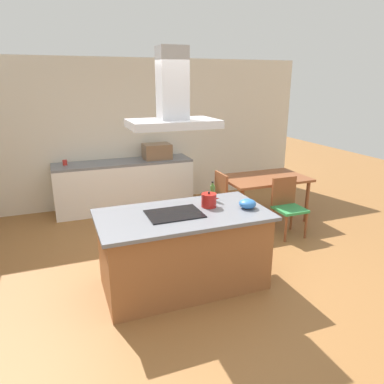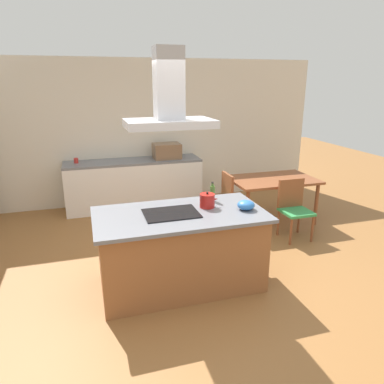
{
  "view_description": "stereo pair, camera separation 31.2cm",
  "coord_description": "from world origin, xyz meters",
  "px_view_note": "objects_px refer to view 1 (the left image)",
  "views": [
    {
      "loc": [
        -1.25,
        -3.53,
        2.32
      ],
      "look_at": [
        0.26,
        0.4,
        1.0
      ],
      "focal_mm": 33.65,
      "sensor_mm": 36.0,
      "label": 1
    },
    {
      "loc": [
        -0.95,
        -3.63,
        2.32
      ],
      "look_at": [
        0.26,
        0.4,
        1.0
      ],
      "focal_mm": 33.65,
      "sensor_mm": 36.0,
      "label": 2
    }
  ],
  "objects_px": {
    "olive_oil_bottle": "(213,193)",
    "coffee_mug_red": "(65,163)",
    "tea_kettle": "(209,200)",
    "chair_facing_island": "(287,203)",
    "countertop_microwave": "(157,151)",
    "dining_table": "(264,182)",
    "chair_at_left_end": "(215,197)",
    "range_hood": "(173,102)",
    "mixing_bowl": "(248,204)",
    "cooktop": "(174,214)"
  },
  "relations": [
    {
      "from": "olive_oil_bottle",
      "to": "coffee_mug_red",
      "type": "distance_m",
      "value": 3.11
    },
    {
      "from": "tea_kettle",
      "to": "chair_facing_island",
      "type": "bearing_deg",
      "value": 24.13
    },
    {
      "from": "countertop_microwave",
      "to": "dining_table",
      "type": "height_order",
      "value": "countertop_microwave"
    },
    {
      "from": "coffee_mug_red",
      "to": "chair_at_left_end",
      "type": "bearing_deg",
      "value": -33.55
    },
    {
      "from": "chair_facing_island",
      "to": "range_hood",
      "type": "relative_size",
      "value": 0.99
    },
    {
      "from": "tea_kettle",
      "to": "mixing_bowl",
      "type": "relative_size",
      "value": 1.14
    },
    {
      "from": "chair_facing_island",
      "to": "range_hood",
      "type": "bearing_deg",
      "value": -158.46
    },
    {
      "from": "tea_kettle",
      "to": "olive_oil_bottle",
      "type": "distance_m",
      "value": 0.24
    },
    {
      "from": "cooktop",
      "to": "olive_oil_bottle",
      "type": "distance_m",
      "value": 0.66
    },
    {
      "from": "cooktop",
      "to": "range_hood",
      "type": "distance_m",
      "value": 1.2
    },
    {
      "from": "mixing_bowl",
      "to": "chair_at_left_end",
      "type": "height_order",
      "value": "mixing_bowl"
    },
    {
      "from": "countertop_microwave",
      "to": "dining_table",
      "type": "bearing_deg",
      "value": -43.17
    },
    {
      "from": "coffee_mug_red",
      "to": "range_hood",
      "type": "height_order",
      "value": "range_hood"
    },
    {
      "from": "tea_kettle",
      "to": "dining_table",
      "type": "height_order",
      "value": "tea_kettle"
    },
    {
      "from": "tea_kettle",
      "to": "olive_oil_bottle",
      "type": "bearing_deg",
      "value": 55.82
    },
    {
      "from": "olive_oil_bottle",
      "to": "mixing_bowl",
      "type": "relative_size",
      "value": 1.2
    },
    {
      "from": "tea_kettle",
      "to": "cooktop",
      "type": "bearing_deg",
      "value": -168.52
    },
    {
      "from": "olive_oil_bottle",
      "to": "chair_at_left_end",
      "type": "relative_size",
      "value": 0.27
    },
    {
      "from": "chair_at_left_end",
      "to": "olive_oil_bottle",
      "type": "bearing_deg",
      "value": -116.15
    },
    {
      "from": "countertop_microwave",
      "to": "cooktop",
      "type": "bearing_deg",
      "value": -102.06
    },
    {
      "from": "countertop_microwave",
      "to": "chair_facing_island",
      "type": "height_order",
      "value": "countertop_microwave"
    },
    {
      "from": "olive_oil_bottle",
      "to": "chair_at_left_end",
      "type": "xyz_separation_m",
      "value": [
        0.59,
        1.2,
        -0.49
      ]
    },
    {
      "from": "coffee_mug_red",
      "to": "chair_facing_island",
      "type": "bearing_deg",
      "value": -34.29
    },
    {
      "from": "olive_oil_bottle",
      "to": "mixing_bowl",
      "type": "height_order",
      "value": "olive_oil_bottle"
    },
    {
      "from": "cooktop",
      "to": "chair_at_left_end",
      "type": "xyz_separation_m",
      "value": [
        1.18,
        1.49,
        -0.4
      ]
    },
    {
      "from": "countertop_microwave",
      "to": "chair_at_left_end",
      "type": "height_order",
      "value": "countertop_microwave"
    },
    {
      "from": "dining_table",
      "to": "range_hood",
      "type": "distance_m",
      "value": 2.94
    },
    {
      "from": "countertop_microwave",
      "to": "range_hood",
      "type": "height_order",
      "value": "range_hood"
    },
    {
      "from": "olive_oil_bottle",
      "to": "mixing_bowl",
      "type": "distance_m",
      "value": 0.48
    },
    {
      "from": "dining_table",
      "to": "chair_at_left_end",
      "type": "bearing_deg",
      "value": 180.0
    },
    {
      "from": "olive_oil_bottle",
      "to": "chair_at_left_end",
      "type": "distance_m",
      "value": 1.43
    },
    {
      "from": "olive_oil_bottle",
      "to": "cooktop",
      "type": "bearing_deg",
      "value": -153.87
    },
    {
      "from": "chair_at_left_end",
      "to": "mixing_bowl",
      "type": "bearing_deg",
      "value": -101.6
    },
    {
      "from": "countertop_microwave",
      "to": "olive_oil_bottle",
      "type": "bearing_deg",
      "value": -90.59
    },
    {
      "from": "mixing_bowl",
      "to": "olive_oil_bottle",
      "type": "bearing_deg",
      "value": 123.02
    },
    {
      "from": "mixing_bowl",
      "to": "countertop_microwave",
      "type": "bearing_deg",
      "value": 94.48
    },
    {
      "from": "coffee_mug_red",
      "to": "dining_table",
      "type": "xyz_separation_m",
      "value": [
        3.11,
        -1.46,
        -0.28
      ]
    },
    {
      "from": "mixing_bowl",
      "to": "chair_at_left_end",
      "type": "bearing_deg",
      "value": 78.4
    },
    {
      "from": "cooktop",
      "to": "range_hood",
      "type": "relative_size",
      "value": 0.67
    },
    {
      "from": "mixing_bowl",
      "to": "coffee_mug_red",
      "type": "distance_m",
      "value": 3.59
    },
    {
      "from": "coffee_mug_red",
      "to": "mixing_bowl",
      "type": "bearing_deg",
      "value": -58.61
    },
    {
      "from": "chair_facing_island",
      "to": "cooktop",
      "type": "bearing_deg",
      "value": -158.46
    },
    {
      "from": "tea_kettle",
      "to": "chair_facing_island",
      "type": "height_order",
      "value": "tea_kettle"
    },
    {
      "from": "countertop_microwave",
      "to": "range_hood",
      "type": "distance_m",
      "value": 3.13
    },
    {
      "from": "olive_oil_bottle",
      "to": "countertop_microwave",
      "type": "distance_m",
      "value": 2.59
    },
    {
      "from": "olive_oil_bottle",
      "to": "range_hood",
      "type": "xyz_separation_m",
      "value": [
        -0.59,
        -0.29,
        1.1
      ]
    },
    {
      "from": "chair_at_left_end",
      "to": "coffee_mug_red",
      "type": "bearing_deg",
      "value": 146.45
    },
    {
      "from": "dining_table",
      "to": "range_hood",
      "type": "relative_size",
      "value": 1.56
    },
    {
      "from": "mixing_bowl",
      "to": "range_hood",
      "type": "height_order",
      "value": "range_hood"
    },
    {
      "from": "tea_kettle",
      "to": "chair_facing_island",
      "type": "relative_size",
      "value": 0.26
    }
  ]
}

